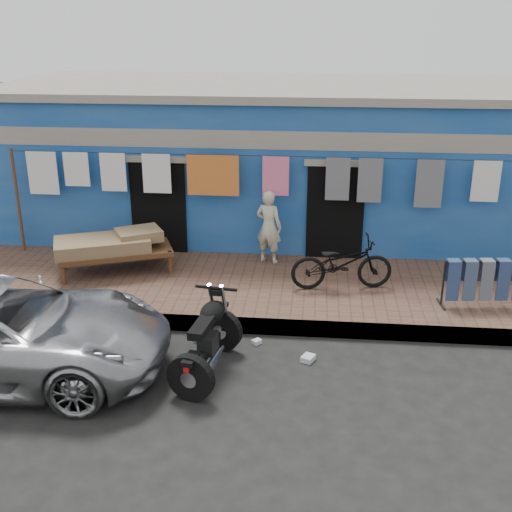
{
  "coord_description": "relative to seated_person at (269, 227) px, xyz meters",
  "views": [
    {
      "loc": [
        0.95,
        -7.56,
        4.79
      ],
      "look_at": [
        0.0,
        2.0,
        1.15
      ],
      "focal_mm": 45.0,
      "sensor_mm": 36.0,
      "label": 1
    }
  ],
  "objects": [
    {
      "name": "ground",
      "position": [
        -0.04,
        -4.1,
        -0.96
      ],
      "size": [
        80.0,
        80.0,
        0.0
      ],
      "primitive_type": "plane",
      "color": "black",
      "rests_on": "ground"
    },
    {
      "name": "sidewalk",
      "position": [
        -0.04,
        -1.1,
        -0.84
      ],
      "size": [
        28.0,
        3.0,
        0.25
      ],
      "primitive_type": "cube",
      "color": "brown",
      "rests_on": "ground"
    },
    {
      "name": "curb",
      "position": [
        -0.04,
        -2.55,
        -0.84
      ],
      "size": [
        28.0,
        0.1,
        0.25
      ],
      "primitive_type": "cube",
      "color": "gray",
      "rests_on": "ground"
    },
    {
      "name": "building",
      "position": [
        -0.04,
        2.89,
        0.72
      ],
      "size": [
        12.2,
        5.2,
        3.36
      ],
      "color": "#164998",
      "rests_on": "ground"
    },
    {
      "name": "clothesline",
      "position": [
        -0.46,
        0.15,
        0.86
      ],
      "size": [
        10.06,
        0.06,
        2.1
      ],
      "color": "brown",
      "rests_on": "sidewalk"
    },
    {
      "name": "seated_person",
      "position": [
        0.0,
        0.0,
        0.0
      ],
      "size": [
        0.6,
        0.5,
        1.43
      ],
      "primitive_type": "imported",
      "rotation": [
        0.0,
        0.0,
        2.79
      ],
      "color": "beige",
      "rests_on": "sidewalk"
    },
    {
      "name": "bicycle",
      "position": [
        1.37,
        -1.16,
        -0.14
      ],
      "size": [
        1.84,
        0.91,
        1.14
      ],
      "primitive_type": "imported",
      "rotation": [
        0.0,
        0.0,
        1.74
      ],
      "color": "black",
      "rests_on": "sidewalk"
    },
    {
      "name": "motorcycle",
      "position": [
        -0.56,
        -3.82,
        -0.4
      ],
      "size": [
        1.1,
        1.91,
        1.13
      ],
      "primitive_type": null,
      "rotation": [
        0.0,
        0.0,
        -0.14
      ],
      "color": "black",
      "rests_on": "ground"
    },
    {
      "name": "charpoy",
      "position": [
        -2.8,
        -0.78,
        -0.35
      ],
      "size": [
        2.87,
        2.52,
        0.73
      ],
      "primitive_type": null,
      "rotation": [
        0.0,
        0.0,
        0.38
      ],
      "color": "brown",
      "rests_on": "sidewalk"
    },
    {
      "name": "jeans_rack",
      "position": [
        3.83,
        -1.63,
        -0.3
      ],
      "size": [
        1.8,
        0.74,
        0.83
      ],
      "primitive_type": null,
      "rotation": [
        0.0,
        0.0,
        0.11
      ],
      "color": "black",
      "rests_on": "sidewalk"
    },
    {
      "name": "litter_a",
      "position": [
        -0.85,
        -2.9,
        -0.93
      ],
      "size": [
        0.17,
        0.13,
        0.07
      ],
      "primitive_type": "cube",
      "rotation": [
        0.0,
        0.0,
        -0.02
      ],
      "color": "silver",
      "rests_on": "ground"
    },
    {
      "name": "litter_b",
      "position": [
        0.05,
        -2.9,
        -0.93
      ],
      "size": [
        0.17,
        0.17,
        0.07
      ],
      "primitive_type": "cube",
      "rotation": [
        0.0,
        0.0,
        0.82
      ],
      "color": "silver",
      "rests_on": "ground"
    },
    {
      "name": "litter_c",
      "position": [
        0.86,
        -3.34,
        -0.92
      ],
      "size": [
        0.23,
        0.25,
        0.08
      ],
      "primitive_type": "cube",
      "rotation": [
        0.0,
        0.0,
        1.13
      ],
      "color": "silver",
      "rests_on": "ground"
    }
  ]
}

